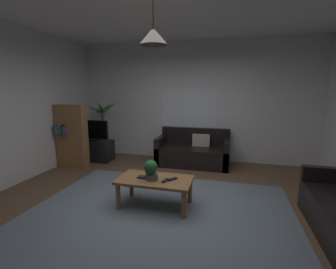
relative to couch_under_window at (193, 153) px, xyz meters
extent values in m
cube|color=brown|center=(-0.10, -2.20, -0.29)|extent=(5.73, 5.32, 0.02)
cube|color=slate|center=(-0.10, -2.40, -0.27)|extent=(3.72, 2.93, 0.01)
cube|color=silver|center=(-0.10, 0.49, 1.16)|extent=(5.85, 0.06, 2.87)
cube|color=white|center=(-0.20, 0.46, 0.92)|extent=(1.32, 0.01, 1.14)
cube|color=black|center=(0.00, -0.04, -0.07)|extent=(1.64, 0.81, 0.42)
cube|color=black|center=(0.00, 0.30, 0.34)|extent=(1.64, 0.12, 0.40)
cube|color=black|center=(-0.76, -0.04, 0.04)|extent=(0.12, 0.81, 0.64)
cube|color=black|center=(0.76, -0.04, 0.04)|extent=(0.12, 0.81, 0.64)
cube|color=#B7AD9E|center=(0.16, 0.12, 0.28)|extent=(0.40, 0.13, 0.28)
cube|color=black|center=(2.26, -1.65, 0.04)|extent=(0.81, 0.12, 0.64)
cube|color=olive|center=(-0.22, -2.19, 0.14)|extent=(1.09, 0.60, 0.04)
cylinder|color=olive|center=(-0.71, -2.43, -0.08)|extent=(0.07, 0.07, 0.39)
cylinder|color=olive|center=(0.26, -2.43, -0.08)|extent=(0.07, 0.07, 0.39)
cylinder|color=olive|center=(-0.71, -1.95, -0.08)|extent=(0.07, 0.07, 0.39)
cylinder|color=olive|center=(0.26, -1.95, -0.08)|extent=(0.07, 0.07, 0.39)
cube|color=black|center=(-0.42, -2.20, 0.17)|extent=(0.14, 0.12, 0.02)
cube|color=black|center=(0.04, -2.17, 0.17)|extent=(0.13, 0.16, 0.02)
cube|color=black|center=(-0.04, -2.25, 0.17)|extent=(0.09, 0.17, 0.02)
cylinder|color=#4C4C51|center=(-0.26, -2.23, 0.20)|extent=(0.18, 0.18, 0.08)
sphere|color=#235B2D|center=(-0.27, -2.24, 0.30)|extent=(0.17, 0.17, 0.17)
sphere|color=#235B2D|center=(-0.26, -2.25, 0.36)|extent=(0.19, 0.19, 0.19)
cube|color=black|center=(-2.41, -0.29, -0.03)|extent=(0.90, 0.44, 0.50)
cube|color=black|center=(-2.41, -0.31, 0.50)|extent=(0.80, 0.05, 0.45)
cube|color=black|center=(-2.41, -0.33, 0.50)|extent=(0.76, 0.00, 0.41)
cube|color=black|center=(-2.41, -0.31, 0.24)|extent=(0.24, 0.16, 0.04)
cylinder|color=brown|center=(-2.42, 0.19, -0.13)|extent=(0.32, 0.32, 0.30)
cylinder|color=brown|center=(-2.42, 0.19, 0.47)|extent=(0.05, 0.05, 0.88)
cone|color=#3D7F3D|center=(-2.19, 0.15, 1.02)|extent=(0.52, 0.19, 0.33)
cone|color=#3D7F3D|center=(-2.37, 0.36, 1.01)|extent=(0.19, 0.39, 0.31)
cone|color=#3D7F3D|center=(-2.55, 0.29, 1.02)|extent=(0.34, 0.30, 0.35)
cone|color=#3D7F3D|center=(-2.58, 0.02, 0.98)|extent=(0.35, 0.46, 0.32)
cone|color=#3D7F3D|center=(-2.34, 0.03, 1.00)|extent=(0.23, 0.38, 0.31)
cube|color=olive|center=(-2.59, -0.86, 0.42)|extent=(0.70, 0.22, 1.40)
cube|color=#2D4C8C|center=(-2.87, -0.98, 0.60)|extent=(0.05, 0.16, 0.20)
cube|color=#99663F|center=(-2.82, -0.98, 0.58)|extent=(0.04, 0.16, 0.17)
cube|color=#2D4C8C|center=(-2.77, -0.98, 0.59)|extent=(0.04, 0.16, 0.20)
cube|color=#387247|center=(-2.73, -0.98, 0.60)|extent=(0.04, 0.16, 0.21)
cube|color=black|center=(-2.69, -0.98, 0.60)|extent=(0.03, 0.16, 0.21)
cube|color=#387247|center=(-2.65, -0.98, 0.58)|extent=(0.04, 0.16, 0.16)
cube|color=#72387F|center=(-2.60, -0.98, 0.58)|extent=(0.04, 0.16, 0.16)
cylinder|color=black|center=(-0.22, -2.19, 2.42)|extent=(0.01, 0.01, 0.34)
cone|color=#4C4742|center=(-0.22, -2.19, 2.14)|extent=(0.38, 0.38, 0.22)
camera|label=1|loc=(0.83, -5.40, 1.45)|focal=25.79mm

